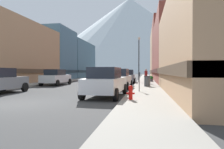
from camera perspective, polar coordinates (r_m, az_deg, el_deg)
ground_plane at (r=10.09m, az=-28.23°, el=-7.95°), size 400.00×400.00×0.00m
sidewalk_left at (r=44.62m, az=-6.27°, el=-1.01°), size 2.50×100.00×0.15m
sidewalk_right at (r=42.86m, az=10.00°, el=-1.09°), size 2.50×100.00×0.15m
storefront_left_1 at (r=28.58m, az=-28.48°, el=5.27°), size 8.31×13.42×7.84m
storefront_left_2 at (r=38.13m, az=-19.33°, el=5.35°), size 10.06×8.04×9.41m
storefront_left_3 at (r=47.62m, az=-10.88°, el=4.02°), size 6.67×13.93×8.63m
storefront_right_0 at (r=13.55m, az=28.77°, el=6.97°), size 6.33×13.82×6.22m
storefront_right_1 at (r=26.61m, az=21.02°, el=6.58°), size 7.82×12.25×8.72m
storefront_right_2 at (r=37.08m, az=18.84°, el=6.87°), size 9.06×8.11×11.23m
storefront_right_3 at (r=47.92m, az=16.59°, el=5.40°), size 8.74×13.23×11.05m
car_left_1 at (r=22.53m, az=-16.36°, el=-0.77°), size 2.08×4.41×1.78m
car_right_0 at (r=11.60m, az=-1.89°, el=-2.24°), size 2.20×4.46×1.78m
car_right_1 at (r=17.66m, az=2.19°, el=-1.17°), size 2.16×4.44×1.78m
car_right_2 at (r=25.68m, az=4.61°, el=-0.54°), size 2.16×4.44×1.78m
car_driving_0 at (r=38.73m, az=-1.68°, el=-0.07°), size 2.06×4.40×1.78m
car_driving_1 at (r=50.35m, az=1.01°, el=0.15°), size 2.06×4.40×1.78m
fire_hydrant_near at (r=9.52m, az=5.56°, el=-5.18°), size 0.40×0.22×0.70m
parking_meter_near at (r=13.42m, az=8.12°, el=-1.34°), size 0.14×0.10×1.33m
trash_bin_right at (r=18.23m, az=10.47°, el=-1.93°), size 0.59×0.59×0.98m
potted_plant_0 at (r=27.99m, az=-18.18°, el=-0.89°), size 0.70×0.70×0.95m
potted_plant_1 at (r=27.04m, az=11.65°, el=-1.23°), size 0.48×0.48×0.79m
pedestrian_0 at (r=23.34m, az=10.10°, el=-0.61°), size 0.36×0.36×1.69m
streetlamp_right at (r=25.01m, az=8.03°, el=6.50°), size 0.36×0.36×5.86m
mountain_backdrop at (r=273.45m, az=5.32°, el=11.56°), size 265.13×265.13×104.58m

